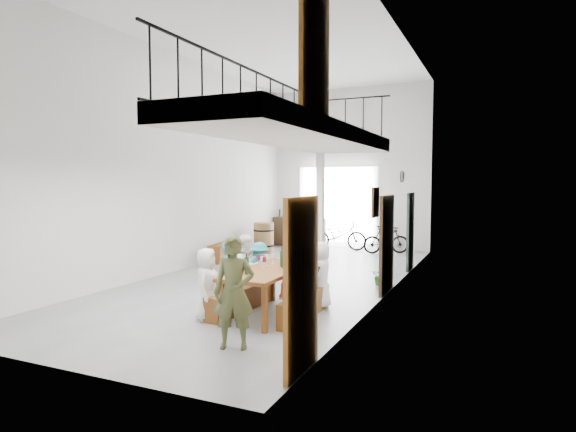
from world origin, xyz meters
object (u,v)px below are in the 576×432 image
at_px(serving_counter, 299,232).
at_px(bench_inner, 241,299).
at_px(side_bench, 227,251).
at_px(oak_barrel, 264,238).
at_px(host_standing, 234,292).
at_px(tasting_table, 269,274).
at_px(bicycle_near, 338,235).

bearing_deg(serving_counter, bench_inner, -64.39).
xyz_separation_m(bench_inner, serving_counter, (-2.41, 8.44, 0.30)).
relative_size(bench_inner, serving_counter, 0.94).
height_order(bench_inner, side_bench, side_bench).
relative_size(oak_barrel, host_standing, 0.63).
height_order(bench_inner, oak_barrel, oak_barrel).
bearing_deg(tasting_table, side_bench, 127.51).
bearing_deg(serving_counter, side_bench, -92.04).
xyz_separation_m(host_standing, bicycle_near, (-1.68, 9.74, -0.28)).
bearing_deg(oak_barrel, bicycle_near, 38.80).
height_order(tasting_table, host_standing, host_standing).
distance_m(side_bench, host_standing, 7.65).
relative_size(serving_counter, bicycle_near, 1.01).
bearing_deg(side_bench, bench_inner, -56.37).
bearing_deg(host_standing, serving_counter, 87.27).
relative_size(host_standing, bicycle_near, 0.82).
relative_size(bench_inner, side_bench, 0.99).
bearing_deg(bicycle_near, bench_inner, 178.42).
xyz_separation_m(oak_barrel, host_standing, (3.66, -8.14, 0.28)).
distance_m(side_bench, bicycle_near, 4.04).
distance_m(side_bench, serving_counter, 3.76).
relative_size(side_bench, serving_counter, 0.95).
distance_m(oak_barrel, host_standing, 8.93).
bearing_deg(oak_barrel, tasting_table, -62.46).
bearing_deg(host_standing, tasting_table, 79.33).
distance_m(tasting_table, bicycle_near, 8.18).
xyz_separation_m(tasting_table, serving_counter, (-2.98, 8.47, -0.20)).
distance_m(tasting_table, host_standing, 1.71).
bearing_deg(oak_barrel, host_standing, -65.77).
bearing_deg(host_standing, oak_barrel, 93.59).
bearing_deg(tasting_table, host_standing, -80.55).
height_order(tasting_table, serving_counter, serving_counter).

